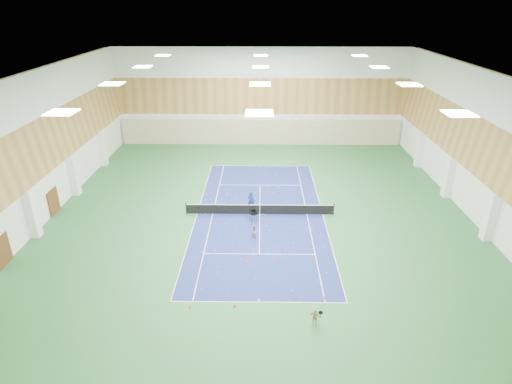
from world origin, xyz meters
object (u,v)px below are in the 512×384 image
(tennis_net, at_px, (260,209))
(child_court, at_px, (255,232))
(ball_cart, at_px, (253,216))
(child_apron, at_px, (315,317))
(coach, at_px, (251,201))

(tennis_net, xyz_separation_m, child_court, (-0.38, -4.13, 0.04))
(child_court, height_order, ball_cart, child_court)
(ball_cart, bearing_deg, child_court, -110.44)
(tennis_net, distance_m, ball_cart, 1.35)
(child_court, distance_m, child_apron, 10.36)
(coach, xyz_separation_m, child_court, (0.40, -4.86, -0.34))
(tennis_net, relative_size, ball_cart, 12.97)
(child_apron, bearing_deg, ball_cart, 120.26)
(child_court, bearing_deg, child_apron, -86.59)
(tennis_net, xyz_separation_m, coach, (-0.78, 0.73, 0.37))
(coach, relative_size, child_apron, 1.66)
(child_court, height_order, child_apron, child_court)
(coach, bearing_deg, child_apron, 127.67)
(tennis_net, height_order, ball_cart, tennis_net)
(tennis_net, bearing_deg, coach, 136.69)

